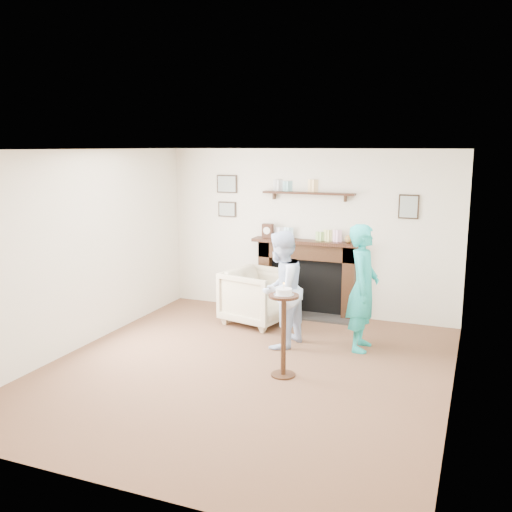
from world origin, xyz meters
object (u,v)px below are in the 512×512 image
(woman, at_px, (361,348))
(pedestal_table, at_px, (284,319))
(armchair, at_px, (258,323))
(man, at_px, (280,346))

(woman, distance_m, pedestal_table, 1.50)
(woman, bearing_deg, pedestal_table, 149.78)
(armchair, distance_m, man, 1.01)
(armchair, bearing_deg, woman, -94.65)
(pedestal_table, bearing_deg, man, 111.37)
(man, relative_size, pedestal_table, 1.40)
(armchair, distance_m, pedestal_table, 2.08)
(woman, relative_size, pedestal_table, 1.49)
(armchair, bearing_deg, pedestal_table, -137.06)
(woman, xyz_separation_m, pedestal_table, (-0.64, -1.19, 0.66))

